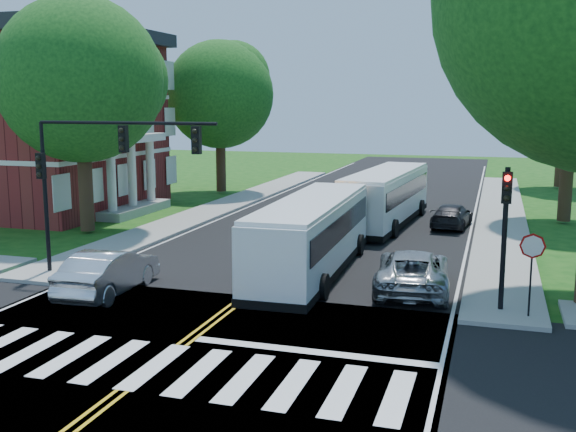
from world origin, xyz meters
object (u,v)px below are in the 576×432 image
at_px(bus_lead, 312,234).
at_px(suv, 412,271).
at_px(signal_nw, 97,161).
at_px(hatchback, 109,272).
at_px(dark_sedan, 452,216).
at_px(signal_ne, 505,220).
at_px(bus_follow, 386,196).

distance_m(bus_lead, suv, 4.28).
height_order(signal_nw, hatchback, signal_nw).
xyz_separation_m(signal_nw, hatchback, (1.28, -1.60, -3.60)).
relative_size(suv, dark_sedan, 1.24).
bearing_deg(signal_ne, bus_follow, 112.13).
bearing_deg(bus_lead, signal_nw, 22.53).
distance_m(bus_lead, hatchback, 7.61).
bearing_deg(signal_nw, signal_ne, 0.05).
bearing_deg(hatchback, suv, -164.06).
bearing_deg(bus_follow, hatchback, 70.86).
relative_size(signal_ne, bus_follow, 0.39).
xyz_separation_m(signal_nw, suv, (11.13, 1.77, -3.64)).
height_order(bus_follow, hatchback, bus_follow).
height_order(bus_follow, dark_sedan, bus_follow).
relative_size(signal_nw, suv, 1.37).
distance_m(signal_ne, hatchback, 13.06).
bearing_deg(signal_ne, hatchback, -172.83).
distance_m(hatchback, suv, 10.41).
bearing_deg(bus_lead, bus_follow, -96.56).
distance_m(signal_nw, dark_sedan, 19.03).
relative_size(bus_follow, suv, 2.18).
relative_size(bus_follow, hatchback, 2.43).
distance_m(bus_lead, dark_sedan, 12.29).
xyz_separation_m(bus_follow, dark_sedan, (3.44, 0.18, -0.92)).
height_order(signal_ne, dark_sedan, signal_ne).
distance_m(signal_ne, dark_sedan, 14.95).
relative_size(signal_nw, bus_follow, 0.63).
bearing_deg(bus_follow, bus_lead, 88.99).
height_order(signal_ne, bus_lead, signal_ne).
relative_size(bus_follow, dark_sedan, 2.70).
bearing_deg(suv, dark_sedan, -97.28).
relative_size(signal_nw, dark_sedan, 1.70).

